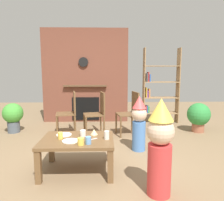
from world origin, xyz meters
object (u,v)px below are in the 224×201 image
bookshelf (158,89)px  paper_cup_far_left (81,141)px  paper_cup_far_right (60,136)px  paper_plate_rear (64,135)px  paper_cup_near_left (107,135)px  potted_plant_short (13,115)px  potted_plant_tall (199,115)px  coffee_table (78,144)px  child_with_cone_hat (160,145)px  dining_chair_middle (98,111)px  paper_cup_center (88,140)px  paper_plate_front (71,141)px  child_in_pink (139,122)px  paper_cup_near_right (83,133)px  birthday_cake_slice (94,132)px  dining_chair_left (70,110)px  dining_chair_right (131,111)px

bookshelf → paper_cup_far_left: size_ratio=22.11×
paper_cup_far_right → paper_plate_rear: size_ratio=0.41×
paper_cup_near_left → potted_plant_short: 2.77m
paper_cup_near_left → potted_plant_short: bearing=136.9°
potted_plant_tall → potted_plant_short: (-4.04, 0.07, 0.01)m
coffee_table → potted_plant_short: (-1.63, 1.85, -0.00)m
child_with_cone_hat → dining_chair_middle: child_with_cone_hat is taller
paper_cup_center → dining_chair_middle: (0.06, 1.81, 0.02)m
paper_plate_front → child_in_pink: size_ratio=0.23×
bookshelf → paper_cup_near_right: bookshelf is taller
paper_cup_far_left → paper_plate_rear: bearing=124.9°
bookshelf → child_in_pink: bookshelf is taller
paper_cup_near_right → birthday_cake_slice: bearing=26.5°
paper_cup_far_left → potted_plant_short: size_ratio=0.13×
bookshelf → coffee_table: bookshelf is taller
paper_cup_far_right → dining_chair_left: size_ratio=0.10×
paper_cup_center → potted_plant_short: size_ratio=0.14×
paper_plate_front → birthday_cake_slice: bearing=45.0°
bookshelf → paper_plate_rear: size_ratio=9.09×
paper_plate_rear → dining_chair_middle: (0.42, 1.44, 0.06)m
paper_cup_center → paper_cup_far_right: bearing=151.2°
paper_cup_near_right → dining_chair_right: bearing=61.2°
dining_chair_middle → dining_chair_right: bearing=170.8°
paper_cup_near_left → child_in_pink: (0.54, 0.76, -0.01)m
paper_plate_front → dining_chair_left: dining_chair_left is taller
dining_chair_right → paper_plate_front: bearing=48.9°
birthday_cake_slice → child_with_cone_hat: (0.74, -0.75, 0.07)m
bookshelf → paper_cup_near_left: bearing=-116.2°
paper_cup_far_right → dining_chair_left: dining_chair_left is taller
birthday_cake_slice → dining_chair_middle: size_ratio=0.11×
paper_cup_near_right → birthday_cake_slice: 0.17m
paper_plate_front → paper_plate_rear: bearing=116.7°
child_in_pink → paper_cup_far_right: bearing=-5.6°
paper_cup_far_right → birthday_cake_slice: paper_cup_far_right is taller
dining_chair_middle → child_with_cone_hat: bearing=97.0°
paper_plate_front → dining_chair_left: bearing=99.4°
dining_chair_right → potted_plant_short: 2.55m
paper_plate_front → potted_plant_tall: 3.11m
paper_cup_near_right → paper_plate_front: size_ratio=0.41×
child_in_pink → coffee_table: bearing=-0.0°
child_in_pink → potted_plant_tall: size_ratio=1.45×
paper_cup_near_right → dining_chair_right: dining_chair_right is taller
paper_cup_near_right → birthday_cake_slice: size_ratio=0.86×
paper_cup_near_left → child_in_pink: bearing=54.6°
paper_plate_front → child_in_pink: child_in_pink is taller
dining_chair_right → potted_plant_short: dining_chair_right is taller
paper_cup_center → paper_plate_rear: 0.52m
paper_cup_far_right → paper_plate_rear: bearing=84.5°
dining_chair_left → dining_chair_right: same height
paper_cup_far_left → paper_plate_front: size_ratio=0.41×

